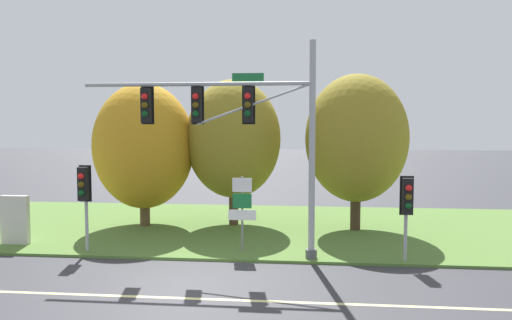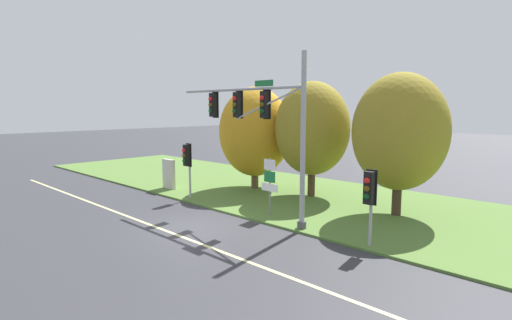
{
  "view_description": "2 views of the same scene",
  "coord_description": "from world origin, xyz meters",
  "px_view_note": "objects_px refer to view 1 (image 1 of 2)",
  "views": [
    {
      "loc": [
        3.77,
        -14.3,
        4.78
      ],
      "look_at": [
        1.87,
        4.25,
        3.43
      ],
      "focal_mm": 35.0,
      "sensor_mm": 36.0,
      "label": 1
    },
    {
      "loc": [
        14.2,
        -10.52,
        5.28
      ],
      "look_at": [
        0.31,
        3.86,
        2.67
      ],
      "focal_mm": 28.0,
      "sensor_mm": 36.0,
      "label": 2
    }
  ],
  "objects_px": {
    "pedestrian_signal_near_kerb": "(407,201)",
    "tree_behind_signpost": "(356,138)",
    "tree_nearest_road": "(144,146)",
    "pedestrian_signal_further_along": "(84,189)",
    "tree_left_of_mast": "(233,139)",
    "traffic_signal_mast": "(240,123)",
    "route_sign_post": "(242,205)",
    "info_kiosk": "(15,220)"
  },
  "relations": [
    {
      "from": "pedestrian_signal_near_kerb",
      "to": "tree_behind_signpost",
      "type": "xyz_separation_m",
      "value": [
        -1.23,
        5.09,
        1.96
      ]
    },
    {
      "from": "pedestrian_signal_near_kerb",
      "to": "tree_nearest_road",
      "type": "relative_size",
      "value": 0.45
    },
    {
      "from": "pedestrian_signal_further_along",
      "to": "tree_left_of_mast",
      "type": "distance_m",
      "value": 7.45
    },
    {
      "from": "traffic_signal_mast",
      "to": "tree_nearest_road",
      "type": "height_order",
      "value": "traffic_signal_mast"
    },
    {
      "from": "pedestrian_signal_near_kerb",
      "to": "pedestrian_signal_further_along",
      "type": "height_order",
      "value": "pedestrian_signal_further_along"
    },
    {
      "from": "pedestrian_signal_further_along",
      "to": "route_sign_post",
      "type": "xyz_separation_m",
      "value": [
        5.72,
        0.7,
        -0.6
      ]
    },
    {
      "from": "pedestrian_signal_further_along",
      "to": "tree_left_of_mast",
      "type": "relative_size",
      "value": 0.47
    },
    {
      "from": "traffic_signal_mast",
      "to": "pedestrian_signal_near_kerb",
      "type": "height_order",
      "value": "traffic_signal_mast"
    },
    {
      "from": "tree_nearest_road",
      "to": "info_kiosk",
      "type": "distance_m",
      "value": 6.21
    },
    {
      "from": "pedestrian_signal_further_along",
      "to": "tree_behind_signpost",
      "type": "distance_m",
      "value": 11.49
    },
    {
      "from": "pedestrian_signal_further_along",
      "to": "tree_left_of_mast",
      "type": "bearing_deg",
      "value": 49.75
    },
    {
      "from": "route_sign_post",
      "to": "tree_left_of_mast",
      "type": "bearing_deg",
      "value": 102.07
    },
    {
      "from": "tree_nearest_road",
      "to": "tree_left_of_mast",
      "type": "xyz_separation_m",
      "value": [
        4.05,
        0.65,
        0.32
      ]
    },
    {
      "from": "tree_nearest_road",
      "to": "tree_behind_signpost",
      "type": "height_order",
      "value": "tree_behind_signpost"
    },
    {
      "from": "pedestrian_signal_further_along",
      "to": "tree_behind_signpost",
      "type": "bearing_deg",
      "value": 25.72
    },
    {
      "from": "tree_left_of_mast",
      "to": "info_kiosk",
      "type": "xyz_separation_m",
      "value": [
        -7.93,
        -4.65,
        -3.05
      ]
    },
    {
      "from": "tree_nearest_road",
      "to": "tree_behind_signpost",
      "type": "distance_m",
      "value": 9.6
    },
    {
      "from": "traffic_signal_mast",
      "to": "route_sign_post",
      "type": "distance_m",
      "value": 3.1
    },
    {
      "from": "pedestrian_signal_further_along",
      "to": "info_kiosk",
      "type": "distance_m",
      "value": 3.63
    },
    {
      "from": "traffic_signal_mast",
      "to": "tree_nearest_road",
      "type": "bearing_deg",
      "value": 136.17
    },
    {
      "from": "route_sign_post",
      "to": "info_kiosk",
      "type": "distance_m",
      "value": 9.0
    },
    {
      "from": "route_sign_post",
      "to": "tree_nearest_road",
      "type": "bearing_deg",
      "value": 140.49
    },
    {
      "from": "route_sign_post",
      "to": "traffic_signal_mast",
      "type": "bearing_deg",
      "value": -87.19
    },
    {
      "from": "traffic_signal_mast",
      "to": "route_sign_post",
      "type": "relative_size",
      "value": 2.99
    },
    {
      "from": "tree_nearest_road",
      "to": "traffic_signal_mast",
      "type": "bearing_deg",
      "value": -43.83
    },
    {
      "from": "traffic_signal_mast",
      "to": "route_sign_post",
      "type": "xyz_separation_m",
      "value": [
        -0.04,
        0.72,
        -3.02
      ]
    },
    {
      "from": "tree_behind_signpost",
      "to": "pedestrian_signal_near_kerb",
      "type": "bearing_deg",
      "value": -76.4
    },
    {
      "from": "pedestrian_signal_near_kerb",
      "to": "route_sign_post",
      "type": "bearing_deg",
      "value": 171.56
    },
    {
      "from": "tree_nearest_road",
      "to": "tree_behind_signpost",
      "type": "relative_size",
      "value": 0.95
    },
    {
      "from": "pedestrian_signal_near_kerb",
      "to": "tree_left_of_mast",
      "type": "xyz_separation_m",
      "value": [
        -6.78,
        5.69,
        1.9
      ]
    },
    {
      "from": "traffic_signal_mast",
      "to": "tree_behind_signpost",
      "type": "distance_m",
      "value": 6.71
    },
    {
      "from": "route_sign_post",
      "to": "tree_behind_signpost",
      "type": "height_order",
      "value": "tree_behind_signpost"
    },
    {
      "from": "pedestrian_signal_further_along",
      "to": "tree_behind_signpost",
      "type": "xyz_separation_m",
      "value": [
        10.23,
        4.93,
        1.74
      ]
    },
    {
      "from": "route_sign_post",
      "to": "pedestrian_signal_further_along",
      "type": "bearing_deg",
      "value": -173.08
    },
    {
      "from": "tree_nearest_road",
      "to": "info_kiosk",
      "type": "relative_size",
      "value": 3.44
    },
    {
      "from": "pedestrian_signal_further_along",
      "to": "tree_left_of_mast",
      "type": "height_order",
      "value": "tree_left_of_mast"
    },
    {
      "from": "pedestrian_signal_near_kerb",
      "to": "tree_left_of_mast",
      "type": "relative_size",
      "value": 0.43
    },
    {
      "from": "pedestrian_signal_further_along",
      "to": "tree_behind_signpost",
      "type": "height_order",
      "value": "tree_behind_signpost"
    },
    {
      "from": "traffic_signal_mast",
      "to": "tree_behind_signpost",
      "type": "relative_size",
      "value": 1.2
    },
    {
      "from": "route_sign_post",
      "to": "pedestrian_signal_near_kerb",
      "type": "bearing_deg",
      "value": -8.44
    },
    {
      "from": "pedestrian_signal_further_along",
      "to": "info_kiosk",
      "type": "height_order",
      "value": "pedestrian_signal_further_along"
    },
    {
      "from": "pedestrian_signal_near_kerb",
      "to": "pedestrian_signal_further_along",
      "type": "distance_m",
      "value": 11.47
    }
  ]
}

